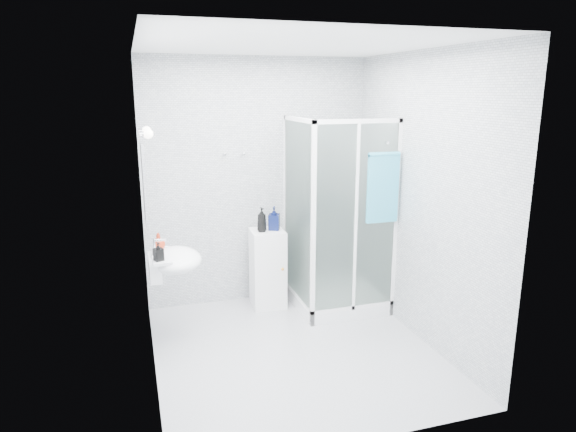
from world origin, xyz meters
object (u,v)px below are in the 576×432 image
object	(u,v)px
hand_towel	(383,186)
shower_enclosure	(333,268)
shampoo_bottle_a	(262,220)
storage_cabinet	(268,268)
soap_dispenser_orange	(158,241)
wall_basin	(172,261)
shampoo_bottle_b	(274,218)
soap_dispenser_black	(158,252)

from	to	relation	value
hand_towel	shower_enclosure	bearing A→B (deg)	129.60
hand_towel	shampoo_bottle_a	xyz separation A→B (m)	(-1.03, 0.64, -0.41)
storage_cabinet	hand_towel	bearing A→B (deg)	-32.25
shampoo_bottle_a	storage_cabinet	bearing A→B (deg)	20.72
shampoo_bottle_a	soap_dispenser_orange	distance (m)	1.14
wall_basin	shampoo_bottle_a	bearing A→B (deg)	30.28
shampoo_bottle_a	shampoo_bottle_b	xyz separation A→B (m)	(0.14, 0.03, -0.00)
shower_enclosure	wall_basin	bearing A→B (deg)	-169.19
shampoo_bottle_b	soap_dispenser_black	world-z (taller)	shampoo_bottle_b
storage_cabinet	shampoo_bottle_a	world-z (taller)	shampoo_bottle_a
wall_basin	shampoo_bottle_b	size ratio (longest dim) A/B	2.26
storage_cabinet	shampoo_bottle_a	size ratio (longest dim) A/B	3.30
soap_dispenser_orange	hand_towel	bearing A→B (deg)	-6.48
storage_cabinet	hand_towel	distance (m)	1.51
shower_enclosure	soap_dispenser_black	bearing A→B (deg)	-164.90
wall_basin	storage_cabinet	size ratio (longest dim) A/B	0.67
hand_towel	soap_dispenser_black	size ratio (longest dim) A/B	4.30
soap_dispenser_black	shampoo_bottle_b	bearing A→B (deg)	31.81
shampoo_bottle_a	soap_dispenser_orange	xyz separation A→B (m)	(-1.06, -0.41, -0.02)
shampoo_bottle_b	soap_dispenser_black	xyz separation A→B (m)	(-1.22, -0.76, -0.02)
soap_dispenser_orange	soap_dispenser_black	xyz separation A→B (m)	(-0.02, -0.32, 0.00)
shampoo_bottle_b	soap_dispenser_black	size ratio (longest dim) A/B	1.57
shampoo_bottle_b	soap_dispenser_orange	distance (m)	1.28
shampoo_bottle_b	soap_dispenser_black	distance (m)	1.44
wall_basin	soap_dispenser_black	bearing A→B (deg)	-126.83
wall_basin	soap_dispenser_black	size ratio (longest dim) A/B	3.55
soap_dispenser_black	shower_enclosure	bearing A→B (deg)	15.10
shower_enclosure	wall_basin	distance (m)	1.72
shower_enclosure	soap_dispenser_black	world-z (taller)	shower_enclosure
hand_towel	soap_dispenser_orange	distance (m)	2.15
shower_enclosure	hand_towel	xyz separation A→B (m)	(0.33, -0.40, 0.92)
hand_towel	shampoo_bottle_b	size ratio (longest dim) A/B	2.74
hand_towel	shampoo_bottle_a	distance (m)	1.28
storage_cabinet	shampoo_bottle_a	bearing A→B (deg)	-156.78
shower_enclosure	hand_towel	size ratio (longest dim) A/B	2.95
shampoo_bottle_b	soap_dispenser_orange	bearing A→B (deg)	-159.84
shampoo_bottle_a	soap_dispenser_black	xyz separation A→B (m)	(-1.08, -0.72, -0.02)
storage_cabinet	soap_dispenser_black	size ratio (longest dim) A/B	5.30
storage_cabinet	soap_dispenser_orange	size ratio (longest dim) A/B	5.47
wall_basin	shampoo_bottle_b	xyz separation A→B (m)	(1.10, 0.59, 0.16)
shower_enclosure	soap_dispenser_orange	size ratio (longest dim) A/B	13.11
wall_basin	shampoo_bottle_a	distance (m)	1.12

